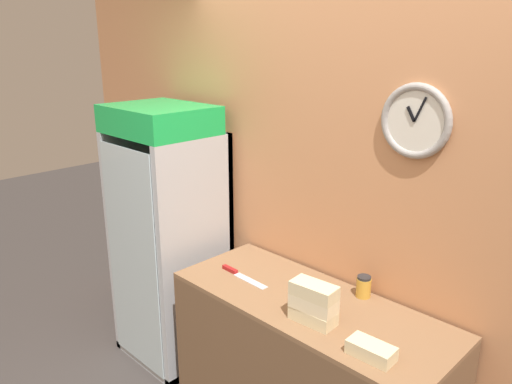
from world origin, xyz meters
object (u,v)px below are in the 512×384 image
at_px(sandwich_stack_middle, 313,303).
at_px(sandwich_stack_top, 314,290).
at_px(chefs_knife, 238,274).
at_px(beverage_cooler, 174,225).
at_px(sandwich_flat_left, 371,350).
at_px(sandwich_stack_bottom, 313,315).
at_px(condiment_jar, 364,287).

distance_m(sandwich_stack_middle, sandwich_stack_top, 0.07).
bearing_deg(sandwich_stack_middle, chefs_knife, 172.49).
bearing_deg(beverage_cooler, chefs_knife, -7.77).
xyz_separation_m(sandwich_stack_middle, sandwich_flat_left, (0.35, -0.04, -0.07)).
xyz_separation_m(sandwich_stack_bottom, sandwich_stack_middle, (0.00, 0.00, 0.07)).
bearing_deg(beverage_cooler, sandwich_stack_middle, -7.66).
height_order(sandwich_stack_top, sandwich_flat_left, sandwich_stack_top).
distance_m(sandwich_stack_middle, sandwich_flat_left, 0.36).
bearing_deg(beverage_cooler, condiment_jar, 7.92).
relative_size(beverage_cooler, sandwich_stack_top, 7.75).
height_order(sandwich_stack_top, condiment_jar, sandwich_stack_top).
xyz_separation_m(sandwich_stack_bottom, chefs_knife, (-0.62, 0.08, -0.03)).
distance_m(beverage_cooler, sandwich_flat_left, 1.76).
bearing_deg(condiment_jar, beverage_cooler, -172.08).
xyz_separation_m(beverage_cooler, sandwich_flat_left, (1.74, -0.23, -0.04)).
height_order(sandwich_stack_middle, sandwich_flat_left, sandwich_stack_middle).
height_order(sandwich_stack_bottom, sandwich_stack_middle, sandwich_stack_middle).
bearing_deg(sandwich_stack_middle, sandwich_flat_left, -6.57).
bearing_deg(condiment_jar, sandwich_flat_left, -53.05).
xyz_separation_m(sandwich_stack_middle, condiment_jar, (0.03, 0.38, -0.04)).
height_order(beverage_cooler, condiment_jar, beverage_cooler).
bearing_deg(condiment_jar, sandwich_stack_middle, -95.04).
height_order(beverage_cooler, chefs_knife, beverage_cooler).
bearing_deg(sandwich_stack_top, sandwich_flat_left, -6.57).
bearing_deg(sandwich_stack_middle, condiment_jar, 84.96).
xyz_separation_m(beverage_cooler, sandwich_stack_top, (1.39, -0.19, 0.09)).
bearing_deg(sandwich_stack_bottom, condiment_jar, 84.96).
distance_m(sandwich_stack_bottom, condiment_jar, 0.39).
bearing_deg(sandwich_stack_middle, sandwich_stack_bottom, 0.00).
distance_m(sandwich_stack_bottom, chefs_knife, 0.63).
xyz_separation_m(beverage_cooler, chefs_knife, (0.77, -0.10, -0.07)).
bearing_deg(sandwich_stack_top, condiment_jar, 84.96).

